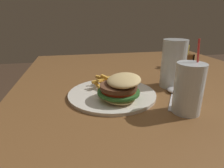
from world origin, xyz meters
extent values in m
cube|color=brown|center=(0.00, 0.00, 0.76)|extent=(1.55, 1.07, 0.03)
cylinder|color=brown|center=(-0.70, -0.47, 0.37)|extent=(0.06, 0.06, 0.74)
cylinder|color=brown|center=(-0.70, 0.47, 0.37)|extent=(0.06, 0.06, 0.74)
cylinder|color=silver|center=(-0.06, -0.19, 0.78)|extent=(0.28, 0.28, 0.01)
ellipsoid|color=#E0C17F|center=(-0.01, -0.18, 0.79)|extent=(0.13, 0.11, 0.02)
cylinder|color=#2D6628|center=(-0.01, -0.18, 0.80)|extent=(0.14, 0.14, 0.01)
cylinder|color=red|center=(-0.01, -0.18, 0.81)|extent=(0.11, 0.11, 0.01)
cylinder|color=brown|center=(-0.01, -0.18, 0.82)|extent=(0.12, 0.12, 0.01)
ellipsoid|color=#E0C17F|center=(-0.01, -0.17, 0.84)|extent=(0.13, 0.11, 0.04)
cube|color=gold|center=(-0.12, -0.21, 0.80)|extent=(0.07, 0.06, 0.03)
cube|color=gold|center=(-0.09, -0.23, 0.79)|extent=(0.06, 0.04, 0.03)
cube|color=gold|center=(-0.11, -0.19, 0.81)|extent=(0.04, 0.06, 0.03)
cube|color=gold|center=(-0.13, -0.19, 0.80)|extent=(0.06, 0.02, 0.02)
cube|color=gold|center=(-0.11, -0.21, 0.79)|extent=(0.07, 0.01, 0.03)
cube|color=gold|center=(-0.12, -0.18, 0.80)|extent=(0.06, 0.05, 0.03)
cube|color=gold|center=(-0.13, -0.17, 0.79)|extent=(0.06, 0.02, 0.02)
cube|color=gold|center=(-0.12, -0.19, 0.80)|extent=(0.07, 0.02, 0.03)
cube|color=gold|center=(-0.11, -0.22, 0.79)|extent=(0.06, 0.03, 0.02)
cube|color=gold|center=(-0.14, -0.19, 0.79)|extent=(0.07, 0.04, 0.01)
cube|color=gold|center=(-0.12, -0.22, 0.81)|extent=(0.03, 0.08, 0.01)
cube|color=gold|center=(-0.11, -0.20, 0.80)|extent=(0.05, 0.07, 0.03)
cube|color=gold|center=(-0.12, -0.20, 0.80)|extent=(0.07, 0.06, 0.01)
cube|color=gold|center=(-0.17, -0.17, 0.79)|extent=(0.05, 0.03, 0.02)
cube|color=gold|center=(-0.13, -0.20, 0.80)|extent=(0.03, 0.08, 0.03)
cube|color=gold|center=(-0.12, -0.19, 0.80)|extent=(0.06, 0.03, 0.02)
cylinder|color=silver|center=(-0.10, 0.04, 0.86)|extent=(0.09, 0.09, 0.17)
cylinder|color=#B26B19|center=(-0.10, 0.04, 0.84)|extent=(0.07, 0.07, 0.14)
cylinder|color=silver|center=(0.09, -0.02, 0.84)|extent=(0.07, 0.07, 0.14)
cylinder|color=#EFA819|center=(0.09, -0.02, 0.82)|extent=(0.07, 0.07, 0.10)
cylinder|color=red|center=(0.09, 0.00, 0.87)|extent=(0.03, 0.01, 0.19)
ellipsoid|color=silver|center=(-0.05, 0.02, 0.78)|extent=(0.07, 0.07, 0.02)
cube|color=silver|center=(0.03, -0.03, 0.77)|extent=(0.11, 0.08, 0.00)
cube|color=brown|center=(-0.33, 0.21, 0.78)|extent=(0.11, 0.07, 0.01)
cube|color=brown|center=(-0.38, 0.21, 0.81)|extent=(0.01, 0.07, 0.07)
cube|color=brown|center=(-0.28, 0.21, 0.81)|extent=(0.01, 0.07, 0.07)
cube|color=brown|center=(-0.33, 0.18, 0.81)|extent=(0.11, 0.01, 0.07)
cube|color=brown|center=(-0.33, 0.24, 0.81)|extent=(0.11, 0.01, 0.07)
cylinder|color=#B2B2B7|center=(-0.35, 0.21, 0.83)|extent=(0.03, 0.03, 0.11)
cylinder|color=gold|center=(-0.31, 0.22, 0.83)|extent=(0.03, 0.03, 0.11)
camera|label=1|loc=(0.49, -0.31, 1.02)|focal=30.00mm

